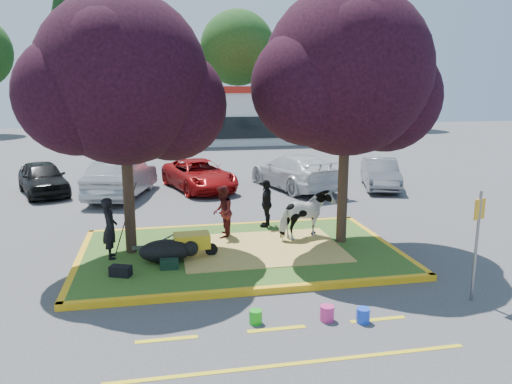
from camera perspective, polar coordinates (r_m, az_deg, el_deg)
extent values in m
plane|color=#424244|center=(13.34, -1.87, -7.22)|extent=(90.00, 90.00, 0.00)
cube|color=#33591B|center=(13.31, -1.87, -6.92)|extent=(8.00, 5.00, 0.15)
cube|color=yellow|center=(10.94, 0.36, -11.22)|extent=(8.30, 0.16, 0.15)
cube|color=yellow|center=(15.75, -3.40, -3.92)|extent=(8.30, 0.16, 0.15)
cube|color=yellow|center=(13.32, -19.63, -7.62)|extent=(0.16, 5.30, 0.15)
cube|color=yellow|center=(14.50, 14.33, -5.69)|extent=(0.16, 5.30, 0.15)
cube|color=#D9C259|center=(13.39, 0.67, -6.43)|extent=(4.20, 3.00, 0.01)
cylinder|color=black|center=(13.09, -14.40, 0.72)|extent=(0.28, 0.28, 3.53)
sphere|color=black|center=(12.86, -15.03, 12.36)|extent=(4.20, 4.20, 4.20)
sphere|color=black|center=(13.05, -9.68, 9.82)|extent=(2.86, 2.86, 2.86)
sphere|color=black|center=(12.67, -19.84, 10.37)|extent=(2.86, 2.86, 2.86)
cylinder|color=black|center=(13.76, 9.94, 1.81)|extent=(0.28, 0.28, 3.70)
sphere|color=black|center=(13.56, 10.37, 13.42)|extent=(4.40, 4.40, 4.40)
sphere|color=black|center=(14.22, 14.59, 10.50)|extent=(2.99, 2.99, 2.99)
sphere|color=black|center=(12.91, 6.15, 11.87)|extent=(2.99, 2.99, 2.99)
cube|color=yellow|center=(9.33, -10.17, -16.25)|extent=(1.10, 0.12, 0.01)
cube|color=yellow|center=(9.54, 2.37, -15.37)|extent=(1.10, 0.12, 0.01)
cube|color=yellow|center=(10.15, 13.76, -13.96)|extent=(1.10, 0.12, 0.01)
cube|color=yellow|center=(8.53, 4.36, -18.98)|extent=(6.00, 0.10, 0.01)
cube|color=silver|center=(40.70, -5.55, 8.57)|extent=(20.00, 8.00, 4.00)
cube|color=#AC1B12|center=(40.63, -5.61, 11.60)|extent=(20.40, 8.40, 0.50)
cube|color=black|center=(36.73, -4.89, 7.28)|extent=(19.00, 0.10, 1.60)
cylinder|color=black|center=(50.13, -20.55, 8.46)|extent=(0.44, 0.44, 3.92)
cone|color=black|center=(50.26, -21.13, 16.12)|extent=(5.60, 5.60, 11.90)
cylinder|color=black|center=(51.01, -11.26, 8.56)|extent=(0.44, 0.44, 3.08)
sphere|color=#143811|center=(50.99, -11.51, 14.49)|extent=(6.16, 6.16, 6.16)
cylinder|color=black|center=(50.64, -2.07, 9.08)|extent=(0.44, 0.44, 3.64)
sphere|color=#143811|center=(50.70, -2.13, 16.14)|extent=(7.28, 7.28, 7.28)
cylinder|color=black|center=(52.98, 6.52, 9.06)|extent=(0.44, 0.44, 3.50)
cone|color=black|center=(53.02, 6.68, 15.55)|extent=(5.00, 5.00, 10.62)
cylinder|color=black|center=(55.03, 14.90, 8.70)|extent=(0.44, 0.44, 3.22)
sphere|color=#143811|center=(55.03, 15.22, 14.44)|extent=(6.44, 6.44, 6.44)
imported|color=silver|center=(14.14, 5.75, -2.62)|extent=(1.78, 1.31, 1.37)
ellipsoid|color=black|center=(12.53, -10.32, -6.64)|extent=(1.29, 0.75, 0.55)
imported|color=black|center=(12.98, -16.36, -3.98)|extent=(0.45, 0.62, 1.55)
imported|color=#461415|center=(14.21, -3.86, -2.27)|extent=(0.73, 0.84, 1.49)
imported|color=black|center=(15.27, 1.22, -1.29)|extent=(0.68, 0.93, 1.46)
cylinder|color=black|center=(12.85, -5.12, -6.55)|extent=(0.32, 0.07, 0.32)
cylinder|color=slate|center=(12.63, -8.68, -7.20)|extent=(0.04, 0.04, 0.23)
cylinder|color=slate|center=(13.00, -8.76, -6.64)|extent=(0.04, 0.04, 0.23)
cube|color=gold|center=(12.73, -7.35, -5.52)|extent=(0.91, 0.56, 0.36)
cylinder|color=slate|center=(12.51, -10.37, -5.84)|extent=(0.59, 0.06, 0.30)
cylinder|color=slate|center=(12.89, -10.40, -5.31)|extent=(0.59, 0.06, 0.30)
cube|color=black|center=(11.90, -15.22, -8.70)|extent=(0.53, 0.42, 0.24)
cube|color=black|center=(12.11, -9.87, -8.10)|extent=(0.44, 0.29, 0.23)
cylinder|color=slate|center=(11.21, 23.86, -5.75)|extent=(0.06, 0.06, 2.34)
cube|color=gold|center=(11.01, 24.20, -1.80)|extent=(0.31, 0.15, 0.42)
cylinder|color=green|center=(9.69, -0.05, -14.07)|extent=(0.27, 0.27, 0.26)
cylinder|color=#D72F7F|center=(9.88, 8.12, -13.55)|extent=(0.32, 0.32, 0.29)
cylinder|color=blue|center=(9.93, 12.14, -13.62)|extent=(0.27, 0.27, 0.28)
imported|color=black|center=(22.39, -23.19, 1.49)|extent=(2.92, 4.32, 1.37)
imported|color=#909497|center=(20.77, -15.08, 1.56)|extent=(2.80, 4.99, 1.56)
imported|color=#9A0C0D|center=(21.66, -6.53, 1.96)|extent=(3.35, 5.06, 1.29)
imported|color=silver|center=(21.79, 4.41, 2.38)|extent=(3.41, 5.64, 1.53)
imported|color=slate|center=(22.51, 14.02, 2.05)|extent=(2.45, 4.12, 1.28)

